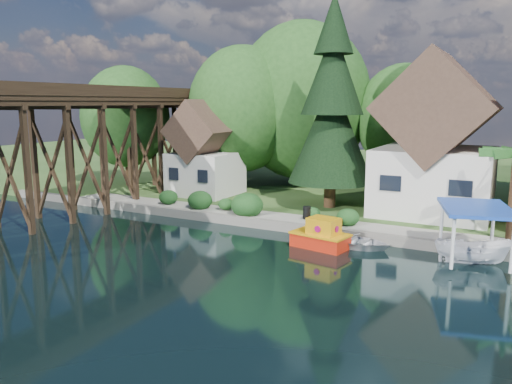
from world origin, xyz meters
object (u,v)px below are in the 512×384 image
(house_left, at_px, (436,146))
(boat_canopy, at_px, (474,239))
(conifer, at_px, (332,107))
(boat_white_a, at_px, (356,240))
(trestle_bridge, at_px, (73,142))
(shed, at_px, (206,155))
(tugboat, at_px, (321,236))

(house_left, height_order, boat_canopy, house_left)
(conifer, bearing_deg, boat_white_a, -60.29)
(house_left, bearing_deg, trestle_bridge, -154.79)
(boat_white_a, bearing_deg, conifer, 32.01)
(trestle_bridge, bearing_deg, conifer, 29.67)
(shed, xyz_separation_m, tugboat, (13.60, -8.81, -3.14))
(trestle_bridge, distance_m, boat_white_a, 20.98)
(house_left, bearing_deg, tugboat, -113.13)
(shed, xyz_separation_m, boat_canopy, (21.41, -7.87, -2.55))
(boat_white_a, height_order, boat_canopy, boat_canopy)
(trestle_bridge, bearing_deg, house_left, 25.21)
(house_left, distance_m, shed, 18.11)
(tugboat, bearing_deg, boat_white_a, 30.57)
(shed, distance_m, conifer, 11.70)
(house_left, distance_m, boat_white_a, 10.76)
(house_left, relative_size, shed, 1.40)
(trestle_bridge, distance_m, tugboat, 19.18)
(conifer, relative_size, boat_white_a, 3.89)
(conifer, bearing_deg, shed, 178.93)
(shed, bearing_deg, tugboat, -32.94)
(trestle_bridge, distance_m, shed, 10.69)
(tugboat, xyz_separation_m, boat_canopy, (7.81, 0.94, 0.59))
(shed, height_order, conifer, conifer)
(house_left, bearing_deg, shed, -175.23)
(conifer, bearing_deg, boat_canopy, -36.40)
(house_left, distance_m, conifer, 7.66)
(house_left, distance_m, boat_canopy, 10.69)
(trestle_bridge, relative_size, tugboat, 12.85)
(trestle_bridge, distance_m, house_left, 25.42)
(shed, relative_size, conifer, 0.52)
(conifer, distance_m, tugboat, 11.44)
(shed, relative_size, boat_canopy, 1.49)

